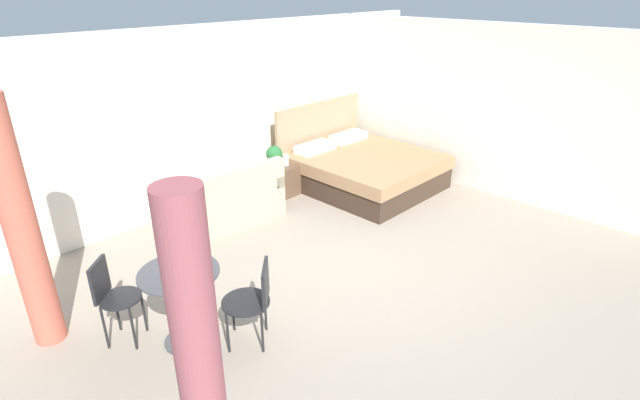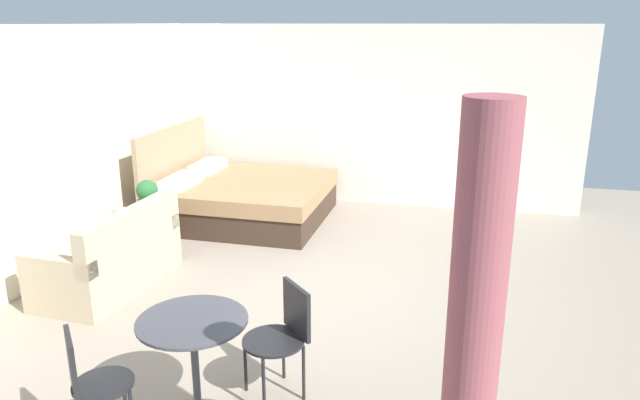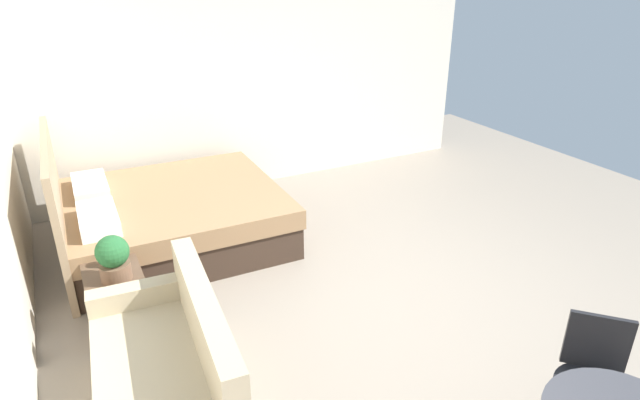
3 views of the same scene
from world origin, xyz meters
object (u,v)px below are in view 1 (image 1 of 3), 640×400
object	(u,v)px
nightstand	(279,181)
vase	(286,160)
potted_plant	(274,157)
bed	(362,168)
balcony_table	(182,293)
couch	(227,203)
cafe_chair_near_couch	(255,296)
cafe_chair_near_window	(112,293)

from	to	relation	value
nightstand	vase	world-z (taller)	vase
nightstand	potted_plant	bearing A→B (deg)	-166.63
bed	potted_plant	world-z (taller)	bed
balcony_table	nightstand	bearing A→B (deg)	33.00
couch	vase	xyz separation A→B (m)	(1.24, 0.13, 0.27)
bed	nightstand	distance (m)	1.38
couch	vase	size ratio (longest dim) A/B	9.11
couch	cafe_chair_near_couch	size ratio (longest dim) A/B	1.94
bed	nightstand	world-z (taller)	bed
potted_plant	balcony_table	bearing A→B (deg)	-146.40
bed	cafe_chair_near_window	size ratio (longest dim) A/B	2.58
balcony_table	cafe_chair_near_couch	bearing A→B (deg)	-46.33
nightstand	balcony_table	distance (m)	3.44
bed	cafe_chair_near_couch	distance (m)	4.00
cafe_chair_near_window	couch	bearing A→B (deg)	29.41
couch	balcony_table	distance (m)	2.47
cafe_chair_near_window	cafe_chair_near_couch	bearing A→B (deg)	-47.86
bed	balcony_table	distance (m)	4.26
vase	cafe_chair_near_couch	bearing A→B (deg)	-137.89
cafe_chair_near_window	potted_plant	bearing A→B (deg)	23.09
balcony_table	cafe_chair_near_window	bearing A→B (deg)	130.59
potted_plant	cafe_chair_near_couch	bearing A→B (deg)	-135.20
bed	cafe_chair_near_window	xyz separation A→B (m)	(-4.49, -0.72, 0.22)
vase	balcony_table	size ratio (longest dim) A/B	0.23
nightstand	balcony_table	xyz separation A→B (m)	(-2.88, -1.87, 0.29)
cafe_chair_near_window	cafe_chair_near_couch	size ratio (longest dim) A/B	1.03
vase	couch	bearing A→B (deg)	-174.19
nightstand	potted_plant	xyz separation A→B (m)	(-0.10, -0.02, 0.42)
vase	cafe_chair_near_couch	size ratio (longest dim) A/B	0.21
vase	bed	bearing A→B (deg)	-30.40
nightstand	cafe_chair_near_couch	distance (m)	3.38
nightstand	cafe_chair_near_window	world-z (taller)	cafe_chair_near_window
couch	nightstand	distance (m)	1.13
bed	potted_plant	bearing A→B (deg)	153.70
vase	cafe_chair_near_window	distance (m)	3.67
vase	cafe_chair_near_window	bearing A→B (deg)	-158.38
couch	cafe_chair_near_window	xyz separation A→B (m)	(-2.18, -1.23, 0.22)
potted_plant	cafe_chair_near_couch	world-z (taller)	potted_plant
vase	cafe_chair_near_couch	distance (m)	3.44
balcony_table	cafe_chair_near_couch	world-z (taller)	cafe_chair_near_couch
potted_plant	nightstand	bearing A→B (deg)	13.37
bed	cafe_chair_near_window	world-z (taller)	bed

